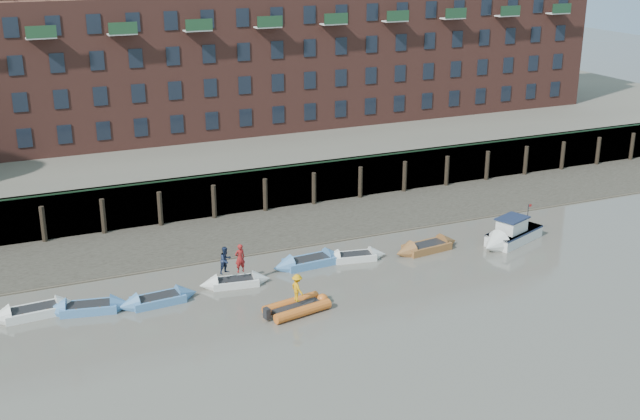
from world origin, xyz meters
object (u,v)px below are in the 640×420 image
rowboat_3 (235,282)px  rowboat_5 (354,257)px  person_rower_a (240,258)px  rib_tender (299,306)px  motor_launch (507,237)px  rowboat_1 (89,308)px  rowboat_2 (158,300)px  person_rib_crew (297,288)px  rowboat_4 (309,262)px  rowboat_6 (427,247)px  rowboat_0 (34,312)px  person_rower_b (226,260)px

rowboat_3 → rowboat_5: bearing=13.1°
rowboat_3 → rowboat_5: rowboat_3 is taller
rowboat_5 → person_rower_a: person_rower_a is taller
rib_tender → motor_launch: motor_launch is taller
rowboat_1 → person_rower_a: bearing=11.8°
rowboat_1 → person_rower_a: person_rower_a is taller
rowboat_3 → person_rower_a: bearing=0.4°
rowboat_2 → person_rib_crew: size_ratio=2.98×
rowboat_3 → person_rib_crew: bearing=-57.2°
rowboat_1 → rowboat_4: bearing=16.1°
rowboat_2 → person_rib_crew: 8.13m
rowboat_1 → rowboat_2: (3.77, -0.53, -0.01)m
rowboat_6 → rib_tender: 12.22m
person_rib_crew → rowboat_1: bearing=59.3°
rowboat_0 → rowboat_6: rowboat_6 is taller
rowboat_4 → rib_tender: size_ratio=1.28×
rowboat_3 → person_rower_b: person_rower_b is taller
person_rib_crew → person_rower_b: bearing=21.2°
rowboat_1 → person_rib_crew: (10.71, -4.60, 1.18)m
rowboat_6 → person_rower_b: bearing=173.5°
rowboat_0 → person_rib_crew: bearing=-25.1°
rowboat_6 → person_rower_a: bearing=174.3°
motor_launch → person_rower_b: size_ratio=3.52×
motor_launch → person_rower_b: 19.47m
person_rib_crew → rowboat_2: bearing=52.1°
person_rower_b → rib_tender: bearing=-85.5°
person_rower_b → rowboat_0: bearing=152.9°
rowboat_0 → rowboat_6: bearing=-4.8°
rowboat_0 → rowboat_3: (11.42, -0.60, -0.03)m
rowboat_1 → motor_launch: 27.50m
person_rower_b → rowboat_2: bearing=165.2°
rib_tender → person_rib_crew: 1.13m
person_rower_a → person_rower_b: size_ratio=1.06×
rib_tender → motor_launch: 17.10m
rowboat_4 → rowboat_5: size_ratio=1.16×
person_rower_b → person_rib_crew: bearing=-86.0°
rowboat_4 → rowboat_6: rowboat_4 is taller
rowboat_1 → rowboat_4: rowboat_4 is taller
rowboat_4 → motor_launch: size_ratio=0.86×
rowboat_0 → person_rower_a: 11.88m
rib_tender → motor_launch: (16.69, 3.71, 0.30)m
rowboat_3 → person_rower_b: 1.54m
rowboat_5 → rowboat_6: size_ratio=0.86×
rib_tender → rowboat_0: bearing=147.3°
rowboat_5 → motor_launch: bearing=0.8°
rowboat_3 → rowboat_4: bearing=19.2°
rowboat_0 → rowboat_1: rowboat_0 is taller
rowboat_2 → rib_tender: (7.02, -4.13, 0.05)m
rowboat_0 → rowboat_3: bearing=-6.9°
rowboat_1 → rowboat_4: size_ratio=0.97×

